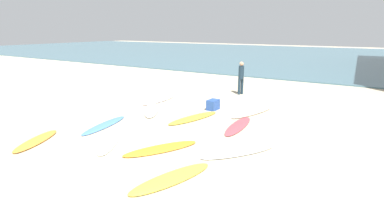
% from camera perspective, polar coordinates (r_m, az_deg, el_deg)
% --- Properties ---
extents(ground_plane, '(120.00, 120.00, 0.00)m').
position_cam_1_polar(ground_plane, '(7.62, -9.46, -11.15)').
color(ground_plane, beige).
extents(ocean_water, '(120.00, 40.00, 0.08)m').
position_cam_1_polar(ocean_water, '(40.22, 25.14, 9.08)').
color(ocean_water, slate).
rests_on(ocean_water, ground_plane).
extents(surfboard_0, '(1.16, 2.54, 0.08)m').
position_cam_1_polar(surfboard_0, '(11.25, 0.30, -1.93)').
color(surfboard_0, yellow).
rests_on(surfboard_0, ground_plane).
extents(surfboard_1, '(0.58, 2.25, 0.07)m').
position_cam_1_polar(surfboard_1, '(14.16, -6.45, 1.55)').
color(surfboard_1, white).
rests_on(surfboard_1, ground_plane).
extents(surfboard_2, '(1.62, 2.25, 0.07)m').
position_cam_1_polar(surfboard_2, '(8.49, -6.09, -7.91)').
color(surfboard_2, orange).
rests_on(surfboard_2, ground_plane).
extents(surfboard_3, '(1.74, 2.15, 0.06)m').
position_cam_1_polar(surfboard_3, '(9.37, -15.98, -6.20)').
color(surfboard_3, white).
rests_on(surfboard_3, ground_plane).
extents(surfboard_4, '(1.20, 2.46, 0.09)m').
position_cam_1_polar(surfboard_4, '(12.20, 11.62, -0.86)').
color(surfboard_4, '#F0DCC9').
rests_on(surfboard_4, ground_plane).
extents(surfboard_5, '(0.89, 2.38, 0.06)m').
position_cam_1_polar(surfboard_5, '(10.91, -16.76, -3.21)').
color(surfboard_5, '#5590E3').
rests_on(surfboard_5, ground_plane).
extents(surfboard_6, '(0.71, 2.38, 0.07)m').
position_cam_1_polar(surfboard_6, '(10.49, 9.03, -3.45)').
color(surfboard_6, '#D24D58').
rests_on(surfboard_6, ground_plane).
extents(surfboard_7, '(1.85, 2.29, 0.08)m').
position_cam_1_polar(surfboard_7, '(12.50, -7.96, -0.32)').
color(surfboard_7, silver).
rests_on(surfboard_7, ground_plane).
extents(surfboard_8, '(1.24, 2.33, 0.07)m').
position_cam_1_polar(surfboard_8, '(6.92, -4.01, -13.53)').
color(surfboard_8, yellow).
rests_on(surfboard_8, ground_plane).
extents(surfboard_9, '(1.80, 2.18, 0.08)m').
position_cam_1_polar(surfboard_9, '(8.33, 8.98, -8.47)').
color(surfboard_9, white).
rests_on(surfboard_9, ground_plane).
extents(surfboard_10, '(1.22, 1.97, 0.08)m').
position_cam_1_polar(surfboard_10, '(10.20, -28.22, -5.65)').
color(surfboard_10, '#F79B37').
rests_on(surfboard_10, ground_plane).
extents(beachgoer_near, '(0.38, 0.38, 1.73)m').
position_cam_1_polar(beachgoer_near, '(15.55, 9.59, 6.16)').
color(beachgoer_near, '#1E3342').
rests_on(beachgoer_near, ground_plane).
extents(beach_cooler, '(0.42, 0.57, 0.44)m').
position_cam_1_polar(beach_cooler, '(12.50, 4.14, 0.63)').
color(beach_cooler, '#2D56B2').
rests_on(beach_cooler, ground_plane).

